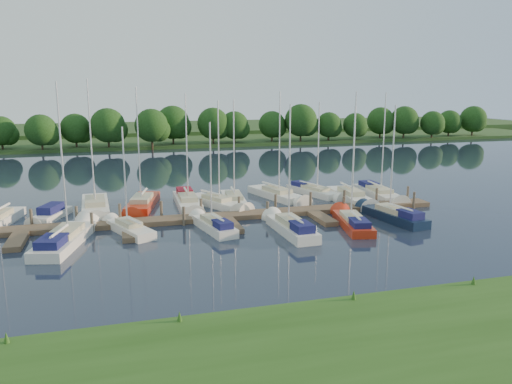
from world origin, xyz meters
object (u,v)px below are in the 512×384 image
object	(u,v)px
dock	(225,218)
motorboat	(50,215)
sailboat_s_2	(214,226)
sailboat_n_5	(218,204)

from	to	relation	value
dock	motorboat	xyz separation A→B (m)	(-14.43, 4.66, 0.13)
motorboat	sailboat_s_2	distance (m)	14.80
sailboat_s_2	sailboat_n_5	bearing A→B (deg)	64.73
sailboat_n_5	dock	bearing A→B (deg)	58.11
dock	motorboat	size ratio (longest dim) A/B	7.27
sailboat_s_2	dock	bearing A→B (deg)	48.43
dock	sailboat_n_5	world-z (taller)	sailboat_n_5
dock	sailboat_n_5	bearing A→B (deg)	84.93
motorboat	dock	bearing A→B (deg)	-176.22
motorboat	sailboat_s_2	bearing A→B (deg)	172.40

